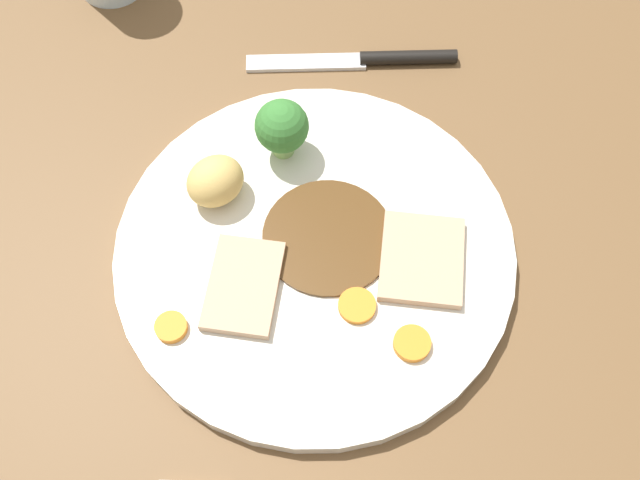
% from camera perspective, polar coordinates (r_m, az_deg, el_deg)
% --- Properties ---
extents(dining_table, '(1.20, 0.84, 0.04)m').
position_cam_1_polar(dining_table, '(0.57, -0.53, -3.31)').
color(dining_table, brown).
rests_on(dining_table, ground).
extents(dinner_plate, '(0.30, 0.30, 0.01)m').
position_cam_1_polar(dinner_plate, '(0.55, 0.00, -0.83)').
color(dinner_plate, silver).
rests_on(dinner_plate, dining_table).
extents(gravy_pool, '(0.10, 0.10, 0.00)m').
position_cam_1_polar(gravy_pool, '(0.55, 0.62, 0.28)').
color(gravy_pool, '#563819').
rests_on(gravy_pool, dinner_plate).
extents(meat_slice_main, '(0.08, 0.05, 0.01)m').
position_cam_1_polar(meat_slice_main, '(0.53, -5.95, -3.54)').
color(meat_slice_main, tan).
rests_on(meat_slice_main, dinner_plate).
extents(meat_slice_under, '(0.07, 0.06, 0.01)m').
position_cam_1_polar(meat_slice_under, '(0.54, 7.90, -1.47)').
color(meat_slice_under, tan).
rests_on(meat_slice_under, dinner_plate).
extents(roast_potato_left, '(0.06, 0.06, 0.04)m').
position_cam_1_polar(roast_potato_left, '(0.56, -8.12, 4.55)').
color(roast_potato_left, '#D8B260').
rests_on(roast_potato_left, dinner_plate).
extents(carrot_coin_front, '(0.02, 0.02, 0.01)m').
position_cam_1_polar(carrot_coin_front, '(0.53, -11.48, -6.63)').
color(carrot_coin_front, orange).
rests_on(carrot_coin_front, dinner_plate).
extents(carrot_coin_back, '(0.03, 0.03, 0.01)m').
position_cam_1_polar(carrot_coin_back, '(0.52, 7.14, -7.96)').
color(carrot_coin_back, orange).
rests_on(carrot_coin_back, dinner_plate).
extents(carrot_coin_side, '(0.03, 0.03, 0.00)m').
position_cam_1_polar(carrot_coin_side, '(0.53, 2.89, -5.11)').
color(carrot_coin_side, orange).
rests_on(carrot_coin_side, dinner_plate).
extents(broccoli_floret, '(0.04, 0.04, 0.05)m').
position_cam_1_polar(broccoli_floret, '(0.57, -2.98, 8.72)').
color(broccoli_floret, '#8CB766').
rests_on(broccoli_floret, dinner_plate).
extents(knife, '(0.04, 0.19, 0.01)m').
position_cam_1_polar(knife, '(0.67, 3.94, 13.81)').
color(knife, black).
rests_on(knife, dining_table).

